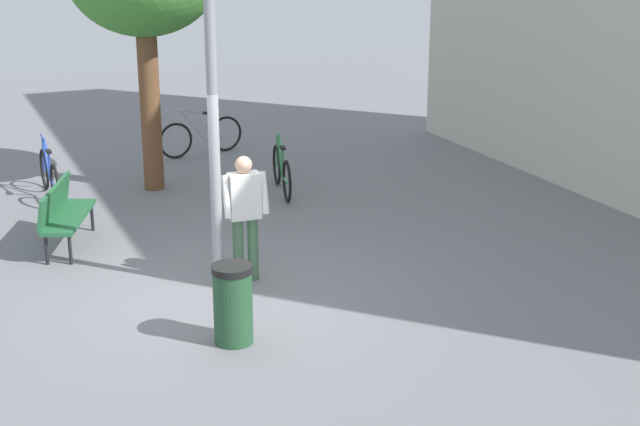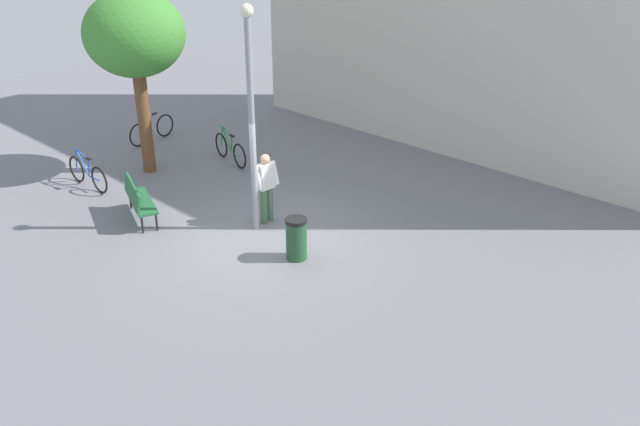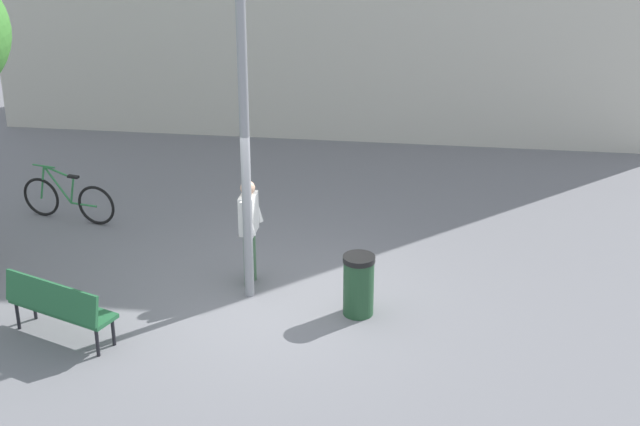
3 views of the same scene
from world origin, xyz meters
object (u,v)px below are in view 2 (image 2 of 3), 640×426
plaza_tree (134,36)px  bicycle_blue (87,173)px  person_by_lamppost (266,184)px  trash_bin (296,238)px  park_bench (138,198)px  bicycle_green (230,149)px  lamppost (251,108)px  bicycle_silver (152,129)px

plaza_tree → bicycle_blue: 3.71m
person_by_lamppost → bicycle_blue: size_ratio=0.92×
bicycle_blue → trash_bin: 6.67m
plaza_tree → trash_bin: bearing=-6.1°
park_bench → plaza_tree: (-2.44, 1.91, 3.11)m
plaza_tree → bicycle_blue: bearing=-95.7°
park_bench → bicycle_blue: size_ratio=0.92×
park_bench → bicycle_green: bearing=108.9°
lamppost → person_by_lamppost: 1.92m
person_by_lamppost → trash_bin: person_by_lamppost is taller
bicycle_blue → bicycle_silver: size_ratio=1.01×
lamppost → park_bench: size_ratio=2.99×
person_by_lamppost → plaza_tree: 5.42m
bicycle_silver → bicycle_green: bearing=9.3°
lamppost → plaza_tree: lamppost is taller
park_bench → bicycle_green: 4.07m
plaza_tree → bicycle_blue: (-0.17, -1.74, -3.27)m
bicycle_green → trash_bin: bicycle_green is taller
lamppost → bicycle_green: (-3.63, 2.28, -2.46)m
person_by_lamppost → bicycle_blue: person_by_lamppost is taller
park_bench → lamppost: bearing=34.1°
lamppost → person_by_lamppost: size_ratio=2.98×
person_by_lamppost → bicycle_blue: 5.23m
bicycle_blue → bicycle_green: bearing=70.5°
plaza_tree → bicycle_green: plaza_tree is taller
bicycle_blue → lamppost: bearing=15.8°
bicycle_silver → trash_bin: bearing=-14.2°
park_bench → trash_bin: bearing=17.1°
trash_bin → lamppost: bearing=168.1°
plaza_tree → bicycle_silver: (-1.98, 1.43, -3.27)m
park_bench → bicycle_silver: bicycle_silver is taller
bicycle_blue → bicycle_green: (1.30, 3.68, 0.00)m
person_by_lamppost → park_bench: person_by_lamppost is taller
lamppost → bicycle_silver: 7.39m
park_bench → trash_bin: (3.97, 1.22, -0.08)m
plaza_tree → trash_bin: (6.41, -0.68, -3.19)m
bicycle_silver → trash_bin: bicycle_silver is taller
lamppost → bicycle_green: size_ratio=2.79×
park_bench → bicycle_blue: 2.63m
person_by_lamppost → bicycle_green: size_ratio=0.94×
person_by_lamppost → park_bench: size_ratio=1.01×
park_bench → bicycle_silver: (-4.42, 3.34, -0.16)m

